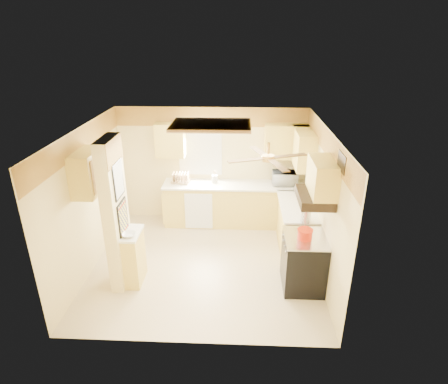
{
  "coord_description": "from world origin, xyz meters",
  "views": [
    {
      "loc": [
        0.61,
        -5.76,
        3.93
      ],
      "look_at": [
        0.33,
        0.35,
        1.29
      ],
      "focal_mm": 30.0,
      "sensor_mm": 36.0,
      "label": 1
    }
  ],
  "objects_px": {
    "stove": "(303,262)",
    "dutch_oven": "(305,234)",
    "bowl": "(129,235)",
    "microwave": "(285,178)",
    "kettle": "(306,215)"
  },
  "relations": [
    {
      "from": "microwave",
      "to": "dutch_oven",
      "type": "xyz_separation_m",
      "value": [
        0.09,
        -2.21,
        -0.08
      ]
    },
    {
      "from": "bowl",
      "to": "dutch_oven",
      "type": "distance_m",
      "value": 2.77
    },
    {
      "from": "stove",
      "to": "bowl",
      "type": "relative_size",
      "value": 4.24
    },
    {
      "from": "dutch_oven",
      "to": "kettle",
      "type": "bearing_deg",
      "value": 80.78
    },
    {
      "from": "stove",
      "to": "dutch_oven",
      "type": "distance_m",
      "value": 0.54
    },
    {
      "from": "stove",
      "to": "bowl",
      "type": "bearing_deg",
      "value": -177.47
    },
    {
      "from": "stove",
      "to": "dutch_oven",
      "type": "height_order",
      "value": "dutch_oven"
    },
    {
      "from": "microwave",
      "to": "dutch_oven",
      "type": "bearing_deg",
      "value": 91.3
    },
    {
      "from": "dutch_oven",
      "to": "microwave",
      "type": "bearing_deg",
      "value": 92.34
    },
    {
      "from": "dutch_oven",
      "to": "stove",
      "type": "bearing_deg",
      "value": 52.09
    },
    {
      "from": "stove",
      "to": "kettle",
      "type": "xyz_separation_m",
      "value": [
        0.06,
        0.49,
        0.6
      ]
    },
    {
      "from": "dutch_oven",
      "to": "kettle",
      "type": "distance_m",
      "value": 0.54
    },
    {
      "from": "bowl",
      "to": "kettle",
      "type": "bearing_deg",
      "value": 12.2
    },
    {
      "from": "bowl",
      "to": "dutch_oven",
      "type": "height_order",
      "value": "dutch_oven"
    },
    {
      "from": "bowl",
      "to": "kettle",
      "type": "relative_size",
      "value": 0.82
    }
  ]
}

